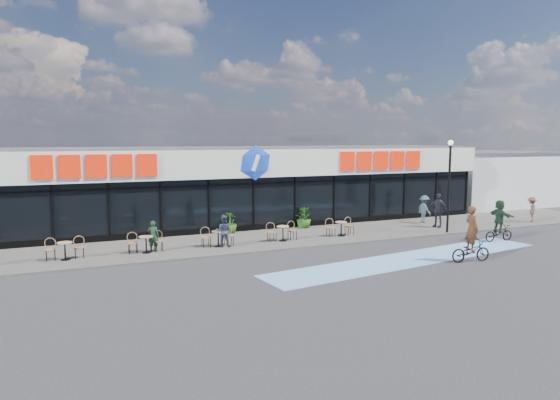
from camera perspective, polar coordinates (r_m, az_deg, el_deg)
name	(u,v)px	position (r m, az deg, el deg)	size (l,w,h in m)	color
ground	(311,260)	(21.20, 3.56, -6.86)	(120.00, 120.00, 0.00)	#28282B
sidewalk	(271,239)	(25.19, -1.05, -4.50)	(44.00, 5.00, 0.10)	#59544E
bike_lane	(411,259)	(22.06, 14.73, -6.51)	(14.00, 2.20, 0.01)	#6A99C9
building	(237,185)	(29.92, -4.97, 1.72)	(30.60, 6.57, 4.75)	black
neighbour_building	(483,178)	(41.93, 22.22, 2.35)	(9.20, 7.20, 4.11)	white
lamp_post	(449,178)	(27.88, 18.78, 2.43)	(0.28, 0.28, 4.91)	black
bistro_set_1	(65,249)	(22.59, -23.37, -5.12)	(1.54, 0.62, 0.90)	tan
bistro_set_2	(146,242)	(22.79, -15.10, -4.68)	(1.54, 0.62, 0.90)	tan
bistro_set_3	(218,237)	(23.45, -7.14, -4.16)	(1.54, 0.62, 0.90)	tan
bistro_set_4	(282,231)	(24.53, 0.25, -3.62)	(1.54, 0.62, 0.90)	tan
bistro_set_5	(340,227)	(25.98, 6.90, -3.07)	(1.54, 0.62, 0.90)	tan
potted_plant_left	(231,222)	(26.60, -5.65, -2.56)	(0.64, 0.64, 1.15)	#284E16
potted_plant_mid	(305,218)	(28.04, 2.89, -2.02)	(0.65, 0.65, 1.17)	#245217
potted_plant_right	(302,218)	(28.13, 2.48, -2.04)	(1.00, 0.87, 1.12)	#255418
patron_left	(153,236)	(22.83, -14.28, -4.02)	(0.51, 0.33, 1.39)	#1B301F
patron_right	(224,231)	(23.24, -6.47, -3.53)	(0.72, 0.56, 1.49)	#2C3145
pedestrian_a	(438,210)	(29.56, 17.60, -1.13)	(1.13, 0.47, 1.93)	#202229
pedestrian_b	(424,209)	(30.81, 16.17, -1.03)	(1.07, 0.61, 1.65)	#31424D
pedestrian_c	(531,209)	(33.56, 26.80, -0.97)	(0.98, 0.57, 1.52)	brown
cyclist_a	(471,243)	(22.13, 20.99, -4.57)	(1.81, 0.85, 2.34)	black
cyclist_b	(499,223)	(27.06, 23.77, -2.38)	(1.63, 1.55, 2.08)	black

